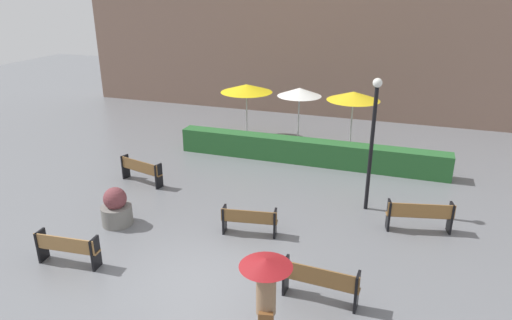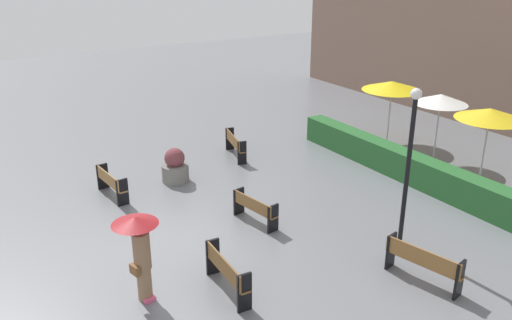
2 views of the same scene
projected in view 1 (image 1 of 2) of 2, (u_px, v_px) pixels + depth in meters
The scene contains 13 objects.
ground_plane at pixel (201, 280), 11.05m from camera, with size 60.00×60.00×0.00m, color slate.
bench_far_left at pixel (141, 169), 16.22m from camera, with size 1.80×0.74×0.88m.
bench_far_right at pixel (420, 214), 13.03m from camera, with size 1.87×0.74×0.91m.
bench_near_left at pixel (67, 247), 11.47m from camera, with size 1.68×0.51×0.85m.
bench_near_right at pixel (320, 281), 10.10m from camera, with size 1.76×0.44×0.92m.
bench_mid_center at pixel (249, 220), 12.88m from camera, with size 1.61×0.61×0.81m.
pedestrian_with_umbrella at pixel (266, 290), 8.54m from camera, with size 1.00×1.00×2.06m.
planter_pot at pixel (116, 209), 13.45m from camera, with size 0.90×0.90×1.17m.
lamp_post at pixel (373, 132), 13.64m from camera, with size 0.28×0.28×4.17m.
patio_umbrella_yellow at pixel (247, 88), 20.40m from camera, with size 2.33×2.33×2.50m.
patio_umbrella_white at pixel (299, 92), 19.57m from camera, with size 1.90×1.90×2.53m.
patio_umbrella_yellow_far at pixel (353, 96), 18.34m from camera, with size 2.14×2.14×2.65m.
hedge_strip at pixel (308, 152), 18.08m from camera, with size 10.67×0.70×0.96m, color #28602D.
Camera 1 is at (4.23, -8.34, 6.70)m, focal length 32.08 mm.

